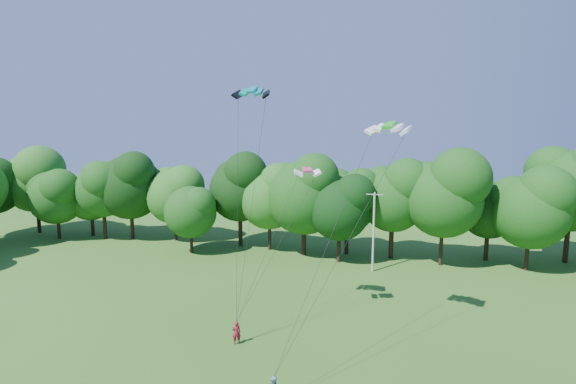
# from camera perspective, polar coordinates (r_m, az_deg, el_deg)

# --- Properties ---
(utility_pole) EXTENTS (1.69, 0.21, 8.44)m
(utility_pole) POSITION_cam_1_polar(r_m,az_deg,el_deg) (47.72, 10.80, -4.93)
(utility_pole) COLOR #BBBBB1
(utility_pole) RESTS_ON ground
(kite_flyer_left) EXTENTS (0.73, 0.63, 1.68)m
(kite_flyer_left) POSITION_cam_1_polar(r_m,az_deg,el_deg) (33.37, -6.56, -17.32)
(kite_flyer_left) COLOR maroon
(kite_flyer_left) RESTS_ON ground
(kite_teal) EXTENTS (2.60, 1.20, 0.58)m
(kite_teal) POSITION_cam_1_polar(r_m,az_deg,el_deg) (32.47, -4.59, 12.80)
(kite_teal) COLOR #048981
(kite_teal) RESTS_ON ground
(kite_green) EXTENTS (3.23, 2.37, 0.54)m
(kite_green) POSITION_cam_1_polar(r_m,az_deg,el_deg) (31.21, 12.72, 8.29)
(kite_green) COLOR green
(kite_green) RESTS_ON ground
(kite_pink) EXTENTS (2.20, 1.53, 0.34)m
(kite_pink) POSITION_cam_1_polar(r_m,az_deg,el_deg) (33.24, 2.47, 2.83)
(kite_pink) COLOR #DF3E82
(kite_pink) RESTS_ON ground
(tree_back_west) EXTENTS (7.12, 7.12, 10.35)m
(tree_back_west) POSITION_cam_1_polar(r_m,az_deg,el_deg) (67.27, -23.83, 0.28)
(tree_back_west) COLOR #382916
(tree_back_west) RESTS_ON ground
(tree_back_center) EXTENTS (7.48, 7.48, 10.88)m
(tree_back_center) POSITION_cam_1_polar(r_m,az_deg,el_deg) (49.97, 6.56, -1.33)
(tree_back_center) COLOR #2E2112
(tree_back_center) RESTS_ON ground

